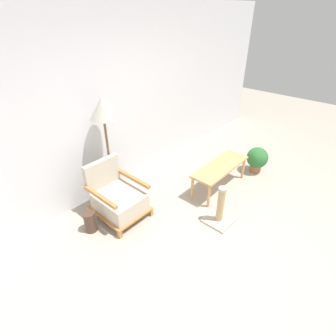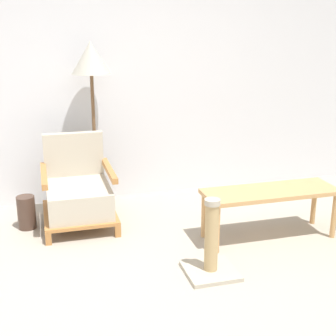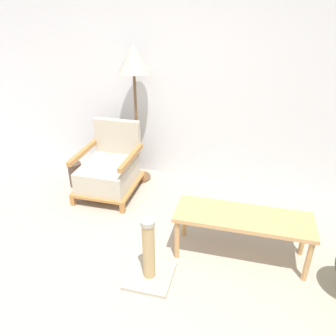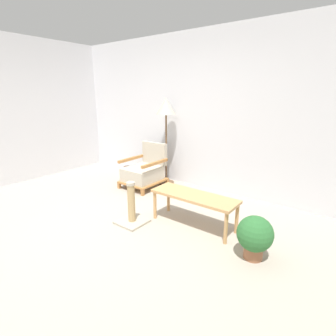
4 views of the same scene
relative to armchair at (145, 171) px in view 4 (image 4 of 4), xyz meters
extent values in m
plane|color=#A89E8E|center=(0.65, -1.74, -0.29)|extent=(14.00, 14.00, 0.00)
cube|color=silver|center=(0.65, 0.64, 1.06)|extent=(8.00, 0.06, 2.70)
cube|color=silver|center=(-2.11, -1.24, 1.06)|extent=(0.06, 8.00, 2.70)
cube|color=#B2753D|center=(-0.29, -0.38, -0.24)|extent=(0.05, 0.05, 0.10)
cube|color=#B2753D|center=(0.29, -0.38, -0.24)|extent=(0.05, 0.05, 0.10)
cube|color=#B2753D|center=(-0.29, 0.31, -0.24)|extent=(0.05, 0.05, 0.10)
cube|color=#B2753D|center=(0.29, 0.31, -0.24)|extent=(0.05, 0.05, 0.10)
cube|color=#B2753D|center=(0.00, -0.04, -0.17)|extent=(0.63, 0.73, 0.03)
cube|color=#BCB29E|center=(0.00, -0.06, -0.04)|extent=(0.55, 0.63, 0.24)
cube|color=#BCB29E|center=(0.00, 0.29, 0.29)|extent=(0.55, 0.08, 0.41)
cube|color=#B2753D|center=(-0.28, -0.04, 0.20)|extent=(0.05, 0.67, 0.05)
cube|color=#B2753D|center=(0.28, -0.04, 0.20)|extent=(0.05, 0.67, 0.05)
cylinder|color=brown|center=(0.21, 0.38, -0.28)|extent=(0.30, 0.30, 0.03)
cylinder|color=brown|center=(0.21, 0.38, 0.37)|extent=(0.03, 0.03, 1.29)
cone|color=#B2AD9E|center=(0.21, 0.38, 1.17)|extent=(0.36, 0.36, 0.30)
cube|color=tan|center=(1.53, -0.73, 0.12)|extent=(1.14, 0.39, 0.04)
cylinder|color=tan|center=(1.00, -0.88, -0.10)|extent=(0.04, 0.04, 0.39)
cylinder|color=tan|center=(2.06, -0.88, -0.10)|extent=(0.04, 0.04, 0.39)
cylinder|color=tan|center=(1.00, -0.58, -0.10)|extent=(0.04, 0.04, 0.39)
cylinder|color=tan|center=(2.06, -0.58, -0.10)|extent=(0.04, 0.04, 0.39)
cylinder|color=#473328|center=(-0.46, 0.02, -0.14)|extent=(0.16, 0.16, 0.30)
cylinder|color=#935B3D|center=(2.41, -0.96, -0.23)|extent=(0.20, 0.20, 0.13)
sphere|color=#2D6B33|center=(2.41, -0.96, -0.01)|extent=(0.38, 0.38, 0.38)
cube|color=#B2A893|center=(0.84, -1.18, -0.28)|extent=(0.37, 0.37, 0.03)
cylinder|color=tan|center=(0.84, -1.18, -0.01)|extent=(0.10, 0.10, 0.51)
cylinder|color=#B2A893|center=(0.84, -1.18, 0.26)|extent=(0.11, 0.11, 0.04)
camera|label=1|loc=(-1.71, -2.48, 2.30)|focal=28.00mm
camera|label=2|loc=(-0.28, -4.04, 1.44)|focal=50.00mm
camera|label=3|loc=(1.47, -3.04, 1.75)|focal=35.00mm
camera|label=4|loc=(3.16, -3.41, 1.39)|focal=28.00mm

